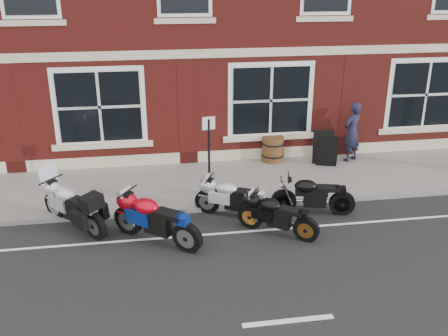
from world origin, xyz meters
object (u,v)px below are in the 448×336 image
Objects in this scene: moto_sport_silver at (233,197)px; a_board_sign at (325,149)px; pedestrian_left at (352,132)px; parking_sign at (209,154)px; barrel_planter at (273,149)px; moto_sport_black at (277,214)px; moto_touring_silver at (73,204)px; moto_naked_black at (311,194)px; moto_sport_red at (155,217)px.

a_board_sign reaches higher than moto_sport_silver.
moto_sport_silver is 1.00× the size of pedestrian_left.
a_board_sign is at bearing -12.25° from pedestrian_left.
barrel_planter is at bearing 38.20° from parking_sign.
barrel_planter is at bearing 173.46° from a_board_sign.
pedestrian_left reaches higher than a_board_sign.
pedestrian_left is 1.05m from a_board_sign.
moto_sport_black is 0.89× the size of pedestrian_left.
barrel_planter is (5.54, 3.25, -0.09)m from moto_touring_silver.
moto_sport_silver is at bearing -118.87° from barrel_planter.
moto_touring_silver is 0.97× the size of pedestrian_left.
moto_sport_silver is at bearing 75.68° from moto_sport_black.
moto_sport_black is at bearing -61.94° from parking_sign.
moto_naked_black is 1.09× the size of pedestrian_left.
moto_touring_silver is 8.44m from pedestrian_left.
a_board_sign is (6.98, 2.64, 0.03)m from moto_touring_silver.
moto_sport_red is 1.02× the size of moto_sport_silver.
moto_touring_silver reaches higher than moto_sport_red.
pedestrian_left is at bearing 33.21° from a_board_sign.
barrel_planter is at bearing -10.78° from moto_touring_silver.
moto_sport_black is 5.22m from pedestrian_left.
moto_touring_silver is at bearing 113.83° from moto_sport_black.
moto_sport_red is 2.23m from parking_sign.
moto_naked_black is 2.60× the size of barrel_planter.
moto_sport_silver is (-0.81, 1.00, 0.02)m from moto_sport_black.
moto_naked_black is at bearing -88.41° from barrel_planter.
moto_sport_red is at bearing 115.99° from moto_naked_black.
moto_sport_red reaches higher than moto_sport_black.
parking_sign is (-4.68, -2.33, 0.38)m from pedestrian_left.
barrel_planter is at bearing 23.61° from moto_sport_black.
pedestrian_left reaches higher than moto_touring_silver.
moto_sport_silver is 4.21m from a_board_sign.
moto_touring_silver is 0.79× the size of parking_sign.
parking_sign reaches higher than moto_sport_black.
pedestrian_left is at bearing -26.71° from moto_sport_silver.
moto_touring_silver is 3.73m from moto_sport_silver.
parking_sign is (-0.50, 0.61, 0.89)m from moto_sport_silver.
barrel_planter is (-1.44, 0.61, -0.12)m from a_board_sign.
a_board_sign is (5.13, 3.61, 0.04)m from moto_sport_red.
moto_sport_red is 3.87m from moto_naked_black.
parking_sign is at bearing -30.99° from moto_touring_silver.
moto_touring_silver reaches higher than moto_sport_silver.
moto_sport_black is 4.41m from a_board_sign.
a_board_sign reaches higher than barrel_planter.
moto_touring_silver reaches higher than a_board_sign.
parking_sign is at bearing 67.17° from moto_sport_silver.
parking_sign is (-3.75, -2.06, 0.78)m from a_board_sign.
moto_sport_red is at bearing -128.49° from a_board_sign.
pedestrian_left is 5.24m from parking_sign.
moto_sport_silver is (1.88, 0.94, -0.07)m from moto_sport_red.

